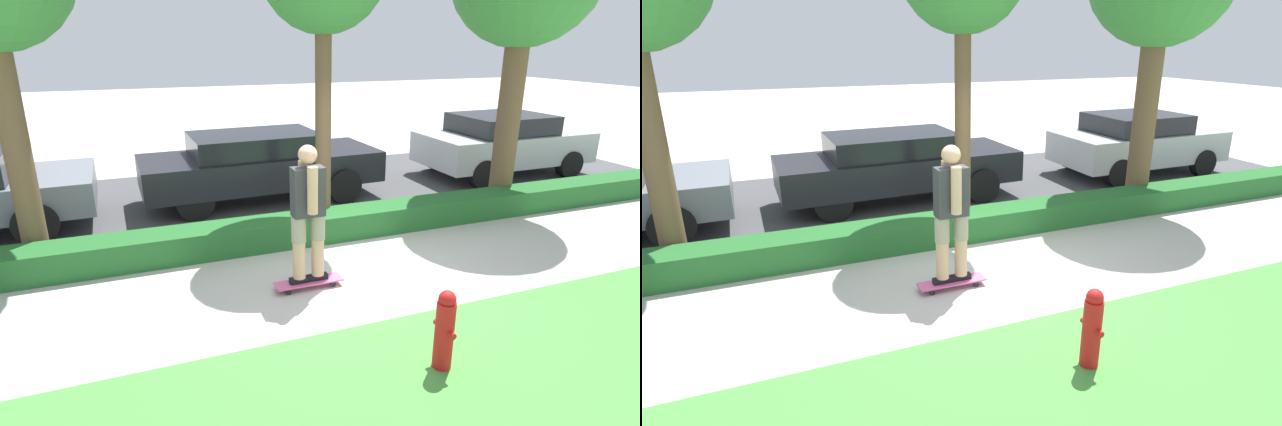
{
  "view_description": "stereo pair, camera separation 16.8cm",
  "coord_description": "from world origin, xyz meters",
  "views": [
    {
      "loc": [
        -2.51,
        -5.38,
        3.04
      ],
      "look_at": [
        -0.24,
        0.6,
        0.81
      ],
      "focal_mm": 28.0,
      "sensor_mm": 36.0,
      "label": 1
    },
    {
      "loc": [
        -2.67,
        -5.32,
        3.04
      ],
      "look_at": [
        -0.24,
        0.6,
        0.81
      ],
      "focal_mm": 28.0,
      "sensor_mm": 36.0,
      "label": 2
    }
  ],
  "objects": [
    {
      "name": "ground_plane",
      "position": [
        0.0,
        0.0,
        0.0
      ],
      "size": [
        60.0,
        60.0,
        0.0
      ],
      "primitive_type": "plane",
      "color": "#BCB7AD"
    },
    {
      "name": "street_asphalt",
      "position": [
        0.0,
        4.2,
        0.0
      ],
      "size": [
        18.3,
        5.0,
        0.01
      ],
      "color": "#474749",
      "rests_on": "ground_plane"
    },
    {
      "name": "hedge_row",
      "position": [
        0.0,
        1.6,
        0.21
      ],
      "size": [
        18.3,
        0.6,
        0.42
      ],
      "color": "#236028",
      "rests_on": "ground_plane"
    },
    {
      "name": "skateboard",
      "position": [
        -0.59,
        0.08,
        0.08
      ],
      "size": [
        0.89,
        0.24,
        0.09
      ],
      "color": "#DB5B93",
      "rests_on": "ground_plane"
    },
    {
      "name": "skater_person",
      "position": [
        -0.59,
        0.08,
        1.04
      ],
      "size": [
        0.51,
        0.46,
        1.77
      ],
      "color": "black",
      "rests_on": "skateboard"
    },
    {
      "name": "parked_car_middle",
      "position": [
        -0.2,
        4.0,
        0.73
      ],
      "size": [
        4.67,
        1.88,
        1.34
      ],
      "rotation": [
        0.0,
        0.0,
        0.03
      ],
      "color": "black",
      "rests_on": "ground_plane"
    },
    {
      "name": "parked_car_rear",
      "position": [
        5.63,
        3.95,
        0.75
      ],
      "size": [
        3.95,
        1.95,
        1.41
      ],
      "rotation": [
        0.0,
        0.0,
        0.01
      ],
      "color": "#B7B7BC",
      "rests_on": "ground_plane"
    },
    {
      "name": "fire_hydrant",
      "position": [
        0.07,
        -1.95,
        0.42
      ],
      "size": [
        0.19,
        0.3,
        0.83
      ],
      "color": "red",
      "rests_on": "ground_plane"
    }
  ]
}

